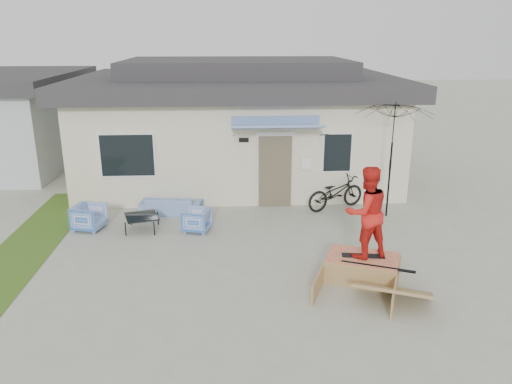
{
  "coord_description": "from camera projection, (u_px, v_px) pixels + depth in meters",
  "views": [
    {
      "loc": [
        -0.32,
        -9.39,
        4.9
      ],
      "look_at": [
        0.3,
        1.8,
        1.3
      ],
      "focal_mm": 34.86,
      "sensor_mm": 36.0,
      "label": 1
    }
  ],
  "objects": [
    {
      "name": "house",
      "position": [
        238.0,
        121.0,
        17.45
      ],
      "size": [
        10.8,
        8.49,
        4.1
      ],
      "color": "beige",
      "rests_on": "ground"
    },
    {
      "name": "loveseat",
      "position": [
        171.0,
        202.0,
        14.05
      ],
      "size": [
        1.77,
        0.7,
        0.67
      ],
      "primitive_type": "imported",
      "rotation": [
        0.0,
        0.0,
        3.03
      ],
      "color": "#2059AB",
      "rests_on": "ground"
    },
    {
      "name": "coffee_table",
      "position": [
        142.0,
        223.0,
        12.88
      ],
      "size": [
        1.01,
        1.01,
        0.4
      ],
      "primitive_type": "cube",
      "rotation": [
        0.0,
        0.0,
        0.31
      ],
      "color": "black",
      "rests_on": "ground"
    },
    {
      "name": "ground",
      "position": [
        247.0,
        277.0,
        10.44
      ],
      "size": [
        90.0,
        90.0,
        0.0
      ],
      "primitive_type": "plane",
      "color": "#9D9F8E",
      "rests_on": "ground"
    },
    {
      "name": "skater",
      "position": [
        366.0,
        211.0,
        9.98
      ],
      "size": [
        1.09,
        0.94,
        1.91
      ],
      "primitive_type": "imported",
      "rotation": [
        0.0,
        0.0,
        3.41
      ],
      "color": "red",
      "rests_on": "skateboard"
    },
    {
      "name": "skateboard",
      "position": [
        363.0,
        255.0,
        10.28
      ],
      "size": [
        0.9,
        0.34,
        0.05
      ],
      "primitive_type": "cube",
      "rotation": [
        0.0,
        0.0,
        -0.15
      ],
      "color": "black",
      "rests_on": "skate_ramp"
    },
    {
      "name": "armchair_right",
      "position": [
        197.0,
        219.0,
        12.79
      ],
      "size": [
        0.75,
        0.78,
        0.66
      ],
      "primitive_type": "imported",
      "rotation": [
        0.0,
        0.0,
        -1.84
      ],
      "color": "#2059AB",
      "rests_on": "ground"
    },
    {
      "name": "grass_strip",
      "position": [
        30.0,
        244.0,
        12.07
      ],
      "size": [
        1.4,
        8.0,
        0.01
      ],
      "primitive_type": "cube",
      "color": "#35591A",
      "rests_on": "ground"
    },
    {
      "name": "bicycle",
      "position": [
        336.0,
        189.0,
        14.34
      ],
      "size": [
        1.98,
        1.39,
        1.2
      ],
      "primitive_type": "imported",
      "rotation": [
        0.0,
        0.0,
        2.01
      ],
      "color": "black",
      "rests_on": "ground"
    },
    {
      "name": "armchair_left",
      "position": [
        89.0,
        216.0,
        12.87
      ],
      "size": [
        0.84,
        0.87,
        0.74
      ],
      "primitive_type": "imported",
      "rotation": [
        0.0,
        0.0,
        1.31
      ],
      "color": "#2059AB",
      "rests_on": "ground"
    },
    {
      "name": "patio_umbrella",
      "position": [
        391.0,
        155.0,
        13.41
      ],
      "size": [
        2.62,
        2.53,
        2.2
      ],
      "color": "black",
      "rests_on": "ground"
    },
    {
      "name": "skate_ramp",
      "position": [
        362.0,
        268.0,
        10.32
      ],
      "size": [
        2.07,
        2.33,
        0.48
      ],
      "primitive_type": null,
      "rotation": [
        0.0,
        0.0,
        -0.39
      ],
      "color": "olive",
      "rests_on": "ground"
    }
  ]
}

